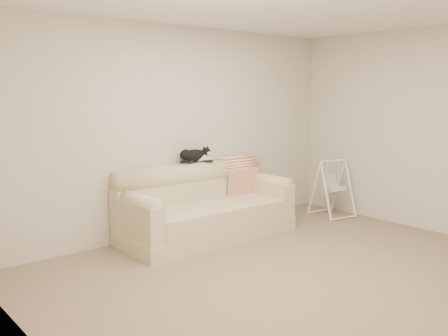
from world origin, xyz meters
The scene contains 8 objects.
ground_plane centered at (0.00, 0.00, 0.00)m, with size 5.00×5.00×0.00m, color #79614D.
room_shell centered at (0.00, 0.00, 1.53)m, with size 5.04×4.04×2.60m.
sofa centered at (0.09, 1.62, 0.35)m, with size 2.20×0.93×0.90m.
remote_a centered at (0.10, 1.87, 0.91)m, with size 0.18×0.12×0.03m.
remote_b centered at (0.30, 1.83, 0.91)m, with size 0.17×0.13×0.02m.
tuxedo_cat centered at (0.13, 1.86, 0.99)m, with size 0.50×0.19×0.20m.
throw_blanket centered at (0.83, 1.84, 0.72)m, with size 0.51×0.38×0.58m.
baby_swing centered at (2.15, 1.25, 0.41)m, with size 0.58×0.61×0.83m.
Camera 1 is at (-3.59, -3.20, 1.78)m, focal length 40.00 mm.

